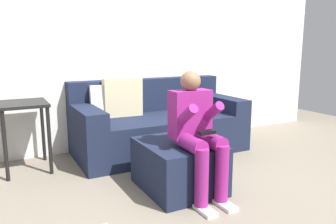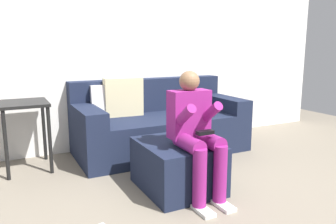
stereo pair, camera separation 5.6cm
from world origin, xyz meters
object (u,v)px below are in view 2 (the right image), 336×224
ottoman (177,166)px  person_seated (196,130)px  couch_sectional (157,125)px  side_table (25,115)px

ottoman → person_seated: bearing=-74.7°
couch_sectional → ottoman: couch_sectional is taller
couch_sectional → person_seated: (-0.26, -1.32, 0.26)m
couch_sectional → side_table: 1.50m
couch_sectional → ottoman: size_ratio=2.70×
ottoman → side_table: bearing=135.5°
person_seated → side_table: size_ratio=1.49×
couch_sectional → side_table: size_ratio=2.82×
person_seated → side_table: (-1.22, 1.35, 0.00)m
ottoman → person_seated: person_seated is taller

